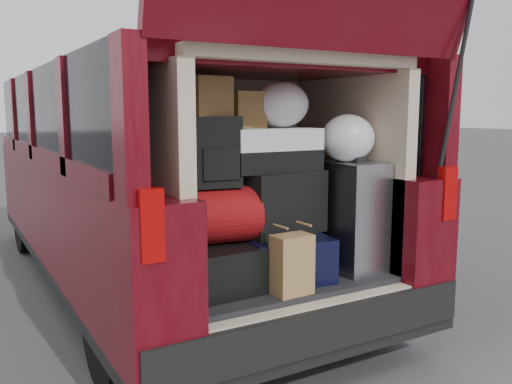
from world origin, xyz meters
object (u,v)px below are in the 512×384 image
Objects in this scene: red_duffel at (214,215)px; twotone_duffel at (271,150)px; silver_roller at (349,216)px; black_soft_case at (279,202)px; navy_hardshell at (279,254)px; kraft_bag at (292,265)px; backpack at (215,152)px; black_hardshell at (208,264)px.

red_duffel is 0.49m from twotone_duffel.
black_soft_case is at bearing 166.45° from silver_roller.
navy_hardshell is 1.81× the size of kraft_bag.
backpack reaches higher than black_soft_case.
red_duffel is 0.86× the size of twotone_duffel.
red_duffel is at bearing 131.62° from kraft_bag.
black_hardshell is at bearing -176.47° from navy_hardshell.
silver_roller is 2.06× the size of kraft_bag.
black_soft_case reaches higher than kraft_bag.
black_soft_case is at bearing 69.54° from navy_hardshell.
twotone_duffel reaches higher than navy_hardshell.
backpack is (0.01, 0.00, 0.33)m from red_duffel.
red_duffel is 0.33m from backpack.
backpack reaches higher than kraft_bag.
kraft_bag is 0.59× the size of twotone_duffel.
black_soft_case is 0.30m from twotone_duffel.
backpack reaches higher than red_duffel.
silver_roller is 1.20× the size of twotone_duffel.
black_soft_case is at bearing -23.11° from twotone_duffel.
black_hardshell is 1.64× the size of backpack.
red_duffel reaches higher than kraft_bag.
red_duffel is 0.93× the size of black_soft_case.
kraft_bag is at bearing -37.15° from red_duffel.
twotone_duffel reaches higher than red_duffel.
backpack reaches higher than twotone_duffel.
backpack is (-0.40, -0.02, 0.30)m from black_soft_case.
red_duffel is at bearing -154.98° from backpack.
black_hardshell is at bearing 171.65° from silver_roller.
twotone_duffel is at bearing 148.90° from black_soft_case.
twotone_duffel reaches higher than black_hardshell.
black_soft_case reaches higher than navy_hardshell.
twotone_duffel is at bearing 148.29° from navy_hardshell.
red_duffel is at bearing 174.35° from silver_roller.
black_soft_case is at bearing 11.46° from backpack.
red_duffel reaches higher than navy_hardshell.
navy_hardshell is at bearing 9.68° from red_duffel.
black_hardshell is at bearing 129.64° from kraft_bag.
kraft_bag reaches higher than black_hardshell.
red_duffel is (0.02, -0.04, 0.27)m from black_hardshell.
silver_roller is 1.30× the size of black_soft_case.
twotone_duffel is at bearing 14.54° from backpack.
backpack is at bearing -175.02° from twotone_duffel.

